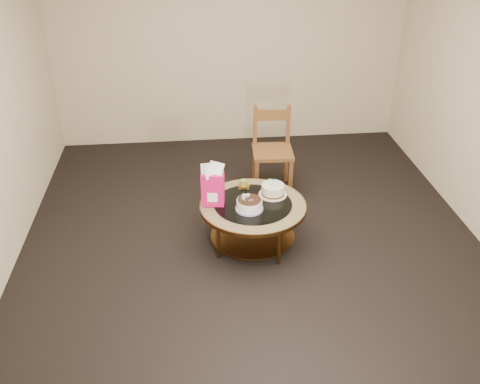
{
  "coord_description": "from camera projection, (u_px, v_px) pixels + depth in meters",
  "views": [
    {
      "loc": [
        -0.56,
        -4.27,
        3.09
      ],
      "look_at": [
        -0.12,
        0.02,
        0.58
      ],
      "focal_mm": 40.0,
      "sensor_mm": 36.0,
      "label": 1
    }
  ],
  "objects": [
    {
      "name": "room_walls",
      "position": [
        255.0,
        94.0,
        4.5
      ],
      "size": [
        4.52,
        5.02,
        2.61
      ],
      "color": "beige",
      "rests_on": "ground"
    },
    {
      "name": "cream_cake",
      "position": [
        273.0,
        190.0,
        5.16
      ],
      "size": [
        0.27,
        0.27,
        0.17
      ],
      "rotation": [
        0.0,
        0.0,
        -0.3
      ],
      "color": "silver",
      "rests_on": "coffee_table"
    },
    {
      "name": "dining_chair",
      "position": [
        272.0,
        149.0,
        6.01
      ],
      "size": [
        0.46,
        0.46,
        0.95
      ],
      "rotation": [
        0.0,
        0.0,
        -0.06
      ],
      "color": "brown",
      "rests_on": "ground"
    },
    {
      "name": "ground",
      "position": [
        252.0,
        243.0,
        5.27
      ],
      "size": [
        5.0,
        5.0,
        0.0
      ],
      "primitive_type": "plane",
      "color": "black",
      "rests_on": "ground"
    },
    {
      "name": "decorated_cake",
      "position": [
        249.0,
        205.0,
        4.93
      ],
      "size": [
        0.26,
        0.26,
        0.15
      ],
      "rotation": [
        0.0,
        0.0,
        -0.1
      ],
      "color": "#A287BF",
      "rests_on": "coffee_table"
    },
    {
      "name": "gift_bag",
      "position": [
        213.0,
        185.0,
        4.93
      ],
      "size": [
        0.22,
        0.18,
        0.42
      ],
      "rotation": [
        0.0,
        0.0,
        -0.16
      ],
      "color": "#E71567",
      "rests_on": "coffee_table"
    },
    {
      "name": "pillar_candle",
      "position": [
        244.0,
        185.0,
        5.3
      ],
      "size": [
        0.12,
        0.12,
        0.09
      ],
      "rotation": [
        0.0,
        0.0,
        -0.07
      ],
      "color": "#BFAF4E",
      "rests_on": "coffee_table"
    },
    {
      "name": "coffee_table",
      "position": [
        253.0,
        211.0,
        5.08
      ],
      "size": [
        1.02,
        1.02,
        0.46
      ],
      "color": "brown",
      "rests_on": "ground"
    }
  ]
}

